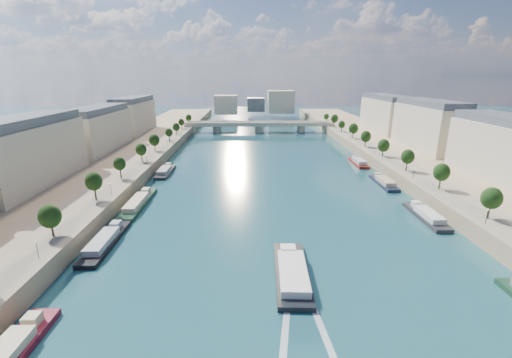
{
  "coord_description": "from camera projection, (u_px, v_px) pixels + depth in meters",
  "views": [
    {
      "loc": [
        -8.58,
        -34.57,
        41.9
      ],
      "look_at": [
        -5.73,
        86.65,
        5.0
      ],
      "focal_mm": 24.0,
      "sensor_mm": 36.0,
      "label": 1
    }
  ],
  "objects": [
    {
      "name": "ground",
      "position": [
        269.0,
        181.0,
        141.1
      ],
      "size": [
        700.0,
        700.0,
        0.0
      ],
      "primitive_type": "plane",
      "color": "#0C2D37",
      "rests_on": "ground"
    },
    {
      "name": "moored_barges_right",
      "position": [
        434.0,
        222.0,
        99.71
      ],
      "size": [
        5.0,
        162.45,
        3.6
      ],
      "color": "black",
      "rests_on": "ground"
    },
    {
      "name": "wake",
      "position": [
        304.0,
        330.0,
        58.52
      ],
      "size": [
        10.76,
        26.02,
        0.04
      ],
      "color": "silver",
      "rests_on": "ground"
    },
    {
      "name": "quay_left",
      "position": [
        92.0,
        176.0,
        138.75
      ],
      "size": [
        44.0,
        520.0,
        5.0
      ],
      "primitive_type": "cube",
      "color": "#9E8460",
      "rests_on": "ground"
    },
    {
      "name": "trees_right",
      "position": [
        394.0,
        150.0,
        148.85
      ],
      "size": [
        4.8,
        268.8,
        8.26
      ],
      "color": "#382B1E",
      "rests_on": "ground"
    },
    {
      "name": "tour_barge",
      "position": [
        292.0,
        272.0,
        74.22
      ],
      "size": [
        8.25,
        25.23,
        3.58
      ],
      "rotation": [
        0.0,
        0.0,
        -0.05
      ],
      "color": "black",
      "rests_on": "ground"
    },
    {
      "name": "bridge",
      "position": [
        259.0,
        126.0,
        260.07
      ],
      "size": [
        112.0,
        12.0,
        8.15
      ],
      "color": "#C1B79E",
      "rests_on": "ground"
    },
    {
      "name": "buildings_right",
      "position": [
        461.0,
        136.0,
        149.7
      ],
      "size": [
        16.0,
        226.0,
        23.2
      ],
      "color": "beige",
      "rests_on": "ground"
    },
    {
      "name": "pave_right",
      "position": [
        407.0,
        168.0,
        140.91
      ],
      "size": [
        14.0,
        520.0,
        0.1
      ],
      "primitive_type": "cube",
      "color": "gray",
      "rests_on": "quay_right"
    },
    {
      "name": "trees_left",
      "position": [
        134.0,
        156.0,
        138.72
      ],
      "size": [
        4.8,
        268.8,
        8.26
      ],
      "color": "#382B1E",
      "rests_on": "ground"
    },
    {
      "name": "buildings_left",
      "position": [
        69.0,
        137.0,
        145.87
      ],
      "size": [
        16.0,
        226.0,
        23.2
      ],
      "color": "beige",
      "rests_on": "ground"
    },
    {
      "name": "moored_barges_left",
      "position": [
        101.0,
        246.0,
        85.57
      ],
      "size": [
        5.0,
        161.65,
        3.6
      ],
      "color": "#1B1B3C",
      "rests_on": "ground"
    },
    {
      "name": "quay_right",
      "position": [
        442.0,
        174.0,
        141.99
      ],
      "size": [
        44.0,
        520.0,
        5.0
      ],
      "primitive_type": "cube",
      "color": "#9E8460",
      "rests_on": "ground"
    },
    {
      "name": "lamps_right",
      "position": [
        392.0,
        159.0,
        144.8
      ],
      "size": [
        0.36,
        200.36,
        4.28
      ],
      "color": "black",
      "rests_on": "ground"
    },
    {
      "name": "pave_left",
      "position": [
        129.0,
        170.0,
        138.34
      ],
      "size": [
        14.0,
        520.0,
        0.1
      ],
      "primitive_type": "cube",
      "color": "gray",
      "rests_on": "quay_left"
    },
    {
      "name": "lamps_left",
      "position": [
        131.0,
        170.0,
        128.09
      ],
      "size": [
        0.36,
        200.36,
        4.28
      ],
      "color": "black",
      "rests_on": "ground"
    },
    {
      "name": "skyline",
      "position": [
        259.0,
        103.0,
        346.86
      ],
      "size": [
        79.0,
        42.0,
        22.0
      ],
      "color": "beige",
      "rests_on": "ground"
    }
  ]
}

